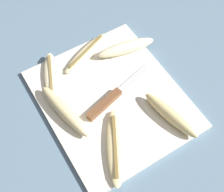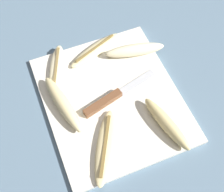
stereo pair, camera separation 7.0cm
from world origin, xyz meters
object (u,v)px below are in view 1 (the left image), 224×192
Objects in this scene: banana_mellow_near at (115,147)px; banana_soft_right at (86,53)px; banana_bright_far at (126,48)px; banana_pale_long at (51,76)px; knife at (109,100)px; banana_spotted_left at (171,115)px; banana_ripe_center at (65,111)px.

banana_soft_right is (-0.29, 0.08, -0.00)m from banana_mellow_near.
banana_bright_far is at bearing 142.29° from banana_mellow_near.
banana_pale_long is at bearing -80.77° from banana_soft_right.
banana_mellow_near reaches higher than banana_pale_long.
banana_mellow_near is 1.19× the size of banana_pale_long.
banana_bright_far is 1.06× the size of banana_pale_long.
knife is 1.27× the size of banana_soft_right.
banana_soft_right is 0.12m from banana_pale_long.
banana_soft_right reaches higher than knife.
banana_soft_right is (-0.29, -0.08, -0.01)m from banana_spotted_left.
banana_pale_long is at bearing 171.07° from banana_ripe_center.
banana_spotted_left and banana_bright_far have the same top height.
banana_soft_right is at bearing -116.21° from banana_bright_far.
banana_spotted_left is 0.31m from banana_soft_right.
banana_mellow_near is (-0.00, -0.16, -0.01)m from banana_spotted_left.
banana_ripe_center is (-0.03, -0.12, 0.01)m from knife.
banana_bright_far reaches higher than banana_pale_long.
banana_mellow_near is 0.30m from banana_soft_right.
banana_pale_long is at bearing -97.82° from banana_bright_far.
banana_pale_long is at bearing -143.16° from banana_spotted_left.
banana_pale_long is (-0.27, -0.04, -0.00)m from banana_mellow_near.
banana_soft_right is at bearing 156.95° from knife.
banana_spotted_left is 0.24m from banana_bright_far.
banana_spotted_left is at bearing 55.85° from banana_ripe_center.
banana_spotted_left is 1.06× the size of banana_pale_long.
knife is 1.31× the size of banana_bright_far.
banana_ripe_center is at bearing -8.93° from banana_pale_long.
banana_bright_far is (-0.24, 0.02, -0.00)m from banana_spotted_left.
banana_mellow_near is at bearing -37.71° from banana_bright_far.
banana_spotted_left reaches higher than banana_pale_long.
banana_bright_far is at bearing 63.79° from banana_soft_right.
banana_soft_right is (-0.14, 0.14, -0.01)m from banana_ripe_center.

